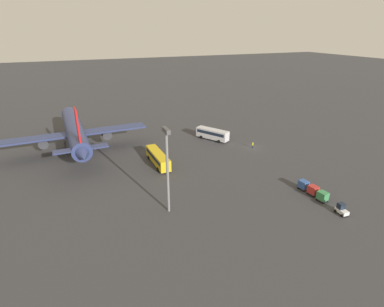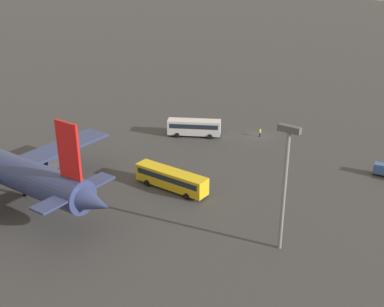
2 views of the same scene
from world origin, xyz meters
The scene contains 10 objects.
ground_plane centered at (0.00, 0.00, 0.00)m, with size 600.00×600.00×0.00m, color #38383A.
airplane centered at (17.49, 47.55, 6.05)m, with size 45.69×39.18×16.09m.
shuttle_bus_near centered at (10.77, 7.77, 2.02)m, with size 10.65×7.74×3.39m.
shuttle_bus_far centered at (-0.42, 29.04, 1.94)m, with size 12.79×3.22×3.23m.
baggage_tug centered at (-35.53, 3.79, 0.94)m, with size 2.49×1.78×2.10m.
worker_person centered at (-0.33, 0.15, 0.87)m, with size 0.38×0.38×1.74m.
cargo_cart_green centered at (-30.71, 3.69, 1.19)m, with size 2.19×1.91×2.06m.
cargo_cart_red centered at (-28.07, 3.67, 1.19)m, with size 2.19×1.91×2.06m.
cargo_cart_blue centered at (-25.43, 3.85, 1.19)m, with size 2.19×1.91×2.06m.
light_pole centered at (-21.87, 33.50, 10.30)m, with size 2.80×0.70×16.68m.
Camera 1 is at (-68.57, 48.56, 32.43)m, focal length 28.00 mm.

